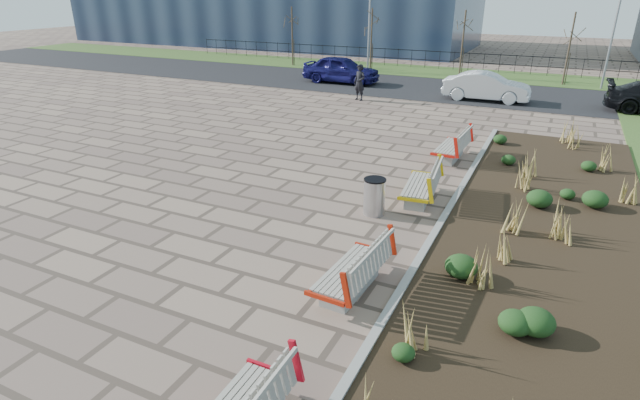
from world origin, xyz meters
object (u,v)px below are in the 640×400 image
at_px(litter_bin, 374,197).
at_px(car_silver, 487,87).
at_px(lamp_east, 613,33).
at_px(car_blue, 341,69).
at_px(bench_c, 420,183).
at_px(lamp_west, 369,25).
at_px(bench_b, 351,267).
at_px(bench_d, 451,145).
at_px(pedestrian, 360,82).

height_order(litter_bin, car_silver, car_silver).
bearing_deg(lamp_east, car_blue, -162.24).
bearing_deg(litter_bin, bench_c, 59.47).
xyz_separation_m(bench_c, lamp_west, (-9.00, 19.97, 2.54)).
bearing_deg(bench_b, lamp_west, 113.59).
distance_m(litter_bin, lamp_east, 22.24).
bearing_deg(bench_d, bench_b, -87.42).
bearing_deg(pedestrian, bench_b, -50.95).
height_order(car_silver, lamp_west, lamp_west).
xyz_separation_m(car_silver, lamp_west, (-8.59, 5.96, 2.33)).
xyz_separation_m(bench_b, car_blue, (-9.00, 20.31, 0.30)).
distance_m(pedestrian, car_blue, 4.96).
relative_size(bench_b, litter_bin, 2.26).
bearing_deg(bench_b, car_silver, 94.89).
relative_size(bench_b, pedestrian, 1.18).
distance_m(car_silver, lamp_east, 8.38).
height_order(bench_d, car_silver, car_silver).
bearing_deg(bench_c, car_silver, 85.66).
distance_m(bench_d, car_silver, 10.11).
height_order(bench_b, lamp_east, lamp_east).
bearing_deg(car_silver, car_blue, 78.95).
height_order(litter_bin, lamp_west, lamp_west).
distance_m(bench_b, pedestrian, 17.36).
bearing_deg(car_silver, lamp_west, 53.95).
distance_m(pedestrian, car_silver, 6.37).
bearing_deg(bench_d, car_blue, 130.44).
relative_size(bench_d, car_silver, 0.50).
xyz_separation_m(litter_bin, car_silver, (0.38, 15.35, 0.25)).
height_order(pedestrian, car_blue, pedestrian).
distance_m(car_silver, lamp_west, 10.71).
xyz_separation_m(bench_c, pedestrian, (-6.22, 11.38, 0.39)).
distance_m(bench_b, car_silver, 18.84).
distance_m(bench_c, car_blue, 17.91).
height_order(lamp_west, lamp_east, same).
relative_size(car_blue, car_silver, 1.08).
distance_m(pedestrian, lamp_west, 9.28).
bearing_deg(pedestrian, car_blue, 142.20).
bearing_deg(pedestrian, bench_d, -32.17).
bearing_deg(litter_bin, lamp_east, 74.79).
relative_size(pedestrian, lamp_west, 0.30).
xyz_separation_m(bench_b, lamp_west, (-9.00, 24.80, 2.54)).
bearing_deg(car_silver, litter_bin, 177.30).
bearing_deg(pedestrian, car_silver, 42.40).
bearing_deg(pedestrian, bench_c, -43.28).
bearing_deg(litter_bin, lamp_west, 111.06).
xyz_separation_m(bench_c, lamp_east, (5.00, 19.97, 2.54)).
bearing_deg(car_blue, car_silver, -99.82).
bearing_deg(lamp_west, pedestrian, -72.05).
xyz_separation_m(bench_d, lamp_east, (5.00, 16.06, 2.54)).
distance_m(pedestrian, lamp_east, 14.29).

